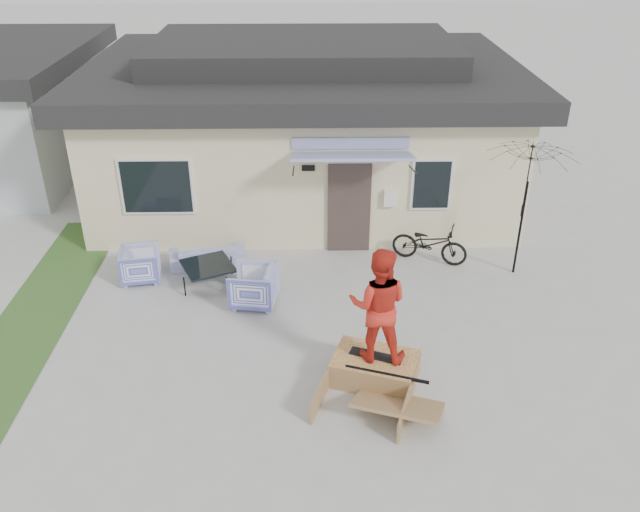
{
  "coord_description": "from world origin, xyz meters",
  "views": [
    {
      "loc": [
        0.09,
        -8.77,
        7.1
      ],
      "look_at": [
        0.3,
        1.8,
        1.3
      ],
      "focal_mm": 36.68,
      "sensor_mm": 36.0,
      "label": 1
    }
  ],
  "objects_px": {
    "loveseat": "(208,251)",
    "armchair_left": "(141,263)",
    "armchair_right": "(253,284)",
    "bicycle": "(430,239)",
    "skater": "(378,303)",
    "patio_umbrella": "(525,198)",
    "skateboard": "(376,355)",
    "skate_ramp": "(375,369)",
    "coffee_table": "(209,275)"
  },
  "relations": [
    {
      "from": "loveseat",
      "to": "skateboard",
      "type": "xyz_separation_m",
      "value": [
        3.31,
        -3.98,
        0.16
      ]
    },
    {
      "from": "skater",
      "to": "patio_umbrella",
      "type": "bearing_deg",
      "value": -123.72
    },
    {
      "from": "skater",
      "to": "armchair_left",
      "type": "bearing_deg",
      "value": -25.95
    },
    {
      "from": "coffee_table",
      "to": "bicycle",
      "type": "xyz_separation_m",
      "value": [
        4.75,
        0.94,
        0.3
      ]
    },
    {
      "from": "armchair_left",
      "to": "skater",
      "type": "xyz_separation_m",
      "value": [
        4.62,
        -3.33,
        1.1
      ]
    },
    {
      "from": "bicycle",
      "to": "skater",
      "type": "xyz_separation_m",
      "value": [
        -1.57,
        -4.03,
        0.96
      ]
    },
    {
      "from": "bicycle",
      "to": "skate_ramp",
      "type": "relative_size",
      "value": 0.93
    },
    {
      "from": "armchair_left",
      "to": "skateboard",
      "type": "height_order",
      "value": "armchair_left"
    },
    {
      "from": "skater",
      "to": "skateboard",
      "type": "bearing_deg",
      "value": -80.13
    },
    {
      "from": "skateboard",
      "to": "skater",
      "type": "bearing_deg",
      "value": -68.64
    },
    {
      "from": "bicycle",
      "to": "skater",
      "type": "height_order",
      "value": "skater"
    },
    {
      "from": "armchair_right",
      "to": "skateboard",
      "type": "height_order",
      "value": "armchair_right"
    },
    {
      "from": "patio_umbrella",
      "to": "skate_ramp",
      "type": "xyz_separation_m",
      "value": [
        -3.34,
        -3.54,
        -1.52
      ]
    },
    {
      "from": "bicycle",
      "to": "patio_umbrella",
      "type": "bearing_deg",
      "value": -85.33
    },
    {
      "from": "patio_umbrella",
      "to": "skate_ramp",
      "type": "bearing_deg",
      "value": -133.37
    },
    {
      "from": "armchair_left",
      "to": "patio_umbrella",
      "type": "distance_m",
      "value": 8.06
    },
    {
      "from": "loveseat",
      "to": "bicycle",
      "type": "bearing_deg",
      "value": 169.74
    },
    {
      "from": "loveseat",
      "to": "skate_ramp",
      "type": "height_order",
      "value": "loveseat"
    },
    {
      "from": "loveseat",
      "to": "patio_umbrella",
      "type": "distance_m",
      "value": 6.8
    },
    {
      "from": "skateboard",
      "to": "skater",
      "type": "distance_m",
      "value": 1.02
    },
    {
      "from": "coffee_table",
      "to": "bicycle",
      "type": "relative_size",
      "value": 0.58
    },
    {
      "from": "loveseat",
      "to": "patio_umbrella",
      "type": "relative_size",
      "value": 0.75
    },
    {
      "from": "armchair_left",
      "to": "patio_umbrella",
      "type": "height_order",
      "value": "patio_umbrella"
    },
    {
      "from": "armchair_right",
      "to": "armchair_left",
      "type": "bearing_deg",
      "value": -103.63
    },
    {
      "from": "bicycle",
      "to": "skateboard",
      "type": "bearing_deg",
      "value": -179.68
    },
    {
      "from": "skateboard",
      "to": "armchair_left",
      "type": "bearing_deg",
      "value": 165.54
    },
    {
      "from": "patio_umbrella",
      "to": "skater",
      "type": "distance_m",
      "value": 4.83
    },
    {
      "from": "armchair_left",
      "to": "skater",
      "type": "distance_m",
      "value": 5.8
    },
    {
      "from": "bicycle",
      "to": "armchair_right",
      "type": "bearing_deg",
      "value": 135.62
    },
    {
      "from": "armchair_right",
      "to": "coffee_table",
      "type": "bearing_deg",
      "value": -118.5
    },
    {
      "from": "armchair_right",
      "to": "skateboard",
      "type": "relative_size",
      "value": 1.02
    },
    {
      "from": "armchair_left",
      "to": "patio_umbrella",
      "type": "bearing_deg",
      "value": -97.75
    },
    {
      "from": "armchair_left",
      "to": "skateboard",
      "type": "relative_size",
      "value": 0.91
    },
    {
      "from": "bicycle",
      "to": "skate_ramp",
      "type": "bearing_deg",
      "value": -179.66
    },
    {
      "from": "bicycle",
      "to": "skate_ramp",
      "type": "height_order",
      "value": "bicycle"
    },
    {
      "from": "bicycle",
      "to": "patio_umbrella",
      "type": "xyz_separation_m",
      "value": [
        1.76,
        -0.53,
        1.21
      ]
    },
    {
      "from": "skateboard",
      "to": "bicycle",
      "type": "bearing_deg",
      "value": 90.09
    },
    {
      "from": "loveseat",
      "to": "armchair_right",
      "type": "xyz_separation_m",
      "value": [
        1.11,
        -1.62,
        0.12
      ]
    },
    {
      "from": "armchair_right",
      "to": "bicycle",
      "type": "relative_size",
      "value": 0.53
    },
    {
      "from": "armchair_right",
      "to": "skate_ramp",
      "type": "relative_size",
      "value": 0.49
    },
    {
      "from": "loveseat",
      "to": "armchair_left",
      "type": "height_order",
      "value": "armchair_left"
    },
    {
      "from": "coffee_table",
      "to": "skate_ramp",
      "type": "relative_size",
      "value": 0.53
    },
    {
      "from": "armchair_left",
      "to": "skater",
      "type": "relative_size",
      "value": 0.4
    },
    {
      "from": "skate_ramp",
      "to": "skater",
      "type": "bearing_deg",
      "value": 90.0
    },
    {
      "from": "loveseat",
      "to": "armchair_right",
      "type": "height_order",
      "value": "armchair_right"
    },
    {
      "from": "bicycle",
      "to": "loveseat",
      "type": "bearing_deg",
      "value": 112.25
    },
    {
      "from": "loveseat",
      "to": "coffee_table",
      "type": "xyz_separation_m",
      "value": [
        0.13,
        -0.88,
        -0.09
      ]
    },
    {
      "from": "loveseat",
      "to": "skateboard",
      "type": "height_order",
      "value": "loveseat"
    },
    {
      "from": "skate_ramp",
      "to": "skateboard",
      "type": "height_order",
      "value": "skateboard"
    },
    {
      "from": "loveseat",
      "to": "armchair_left",
      "type": "bearing_deg",
      "value": 15.07
    }
  ]
}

